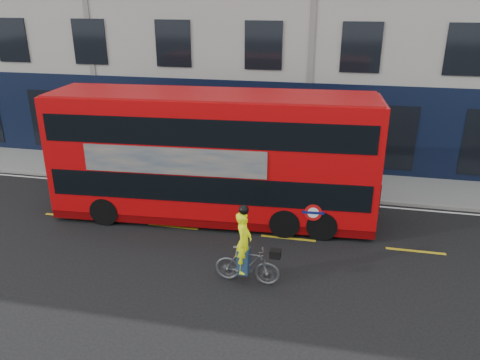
% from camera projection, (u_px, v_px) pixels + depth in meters
% --- Properties ---
extents(ground, '(120.00, 120.00, 0.00)m').
position_uv_depth(ground, '(282.00, 262.00, 14.03)').
color(ground, black).
rests_on(ground, ground).
extents(pavement, '(60.00, 3.00, 0.12)m').
position_uv_depth(pavement, '(302.00, 182.00, 19.92)').
color(pavement, gray).
rests_on(pavement, ground).
extents(kerb, '(60.00, 0.12, 0.13)m').
position_uv_depth(kerb, '(298.00, 195.00, 18.55)').
color(kerb, gray).
rests_on(kerb, ground).
extents(road_edge_line, '(58.00, 0.10, 0.01)m').
position_uv_depth(road_edge_line, '(298.00, 200.00, 18.30)').
color(road_edge_line, silver).
rests_on(road_edge_line, ground).
extents(lane_dashes, '(58.00, 0.12, 0.01)m').
position_uv_depth(lane_dashes, '(288.00, 238.00, 15.39)').
color(lane_dashes, gold).
rests_on(lane_dashes, ground).
extents(bus, '(11.23, 3.20, 4.47)m').
position_uv_depth(bus, '(214.00, 156.00, 16.08)').
color(bus, '#C0070A').
rests_on(bus, ground).
extents(cyclist, '(1.84, 0.66, 2.35)m').
position_uv_depth(cyclist, '(246.00, 257.00, 12.76)').
color(cyclist, '#4F5155').
rests_on(cyclist, ground).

